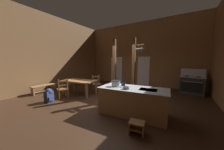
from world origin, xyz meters
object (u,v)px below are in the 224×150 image
at_px(bench_along_left_wall, 44,88).
at_px(backpack, 49,95).
at_px(kitchen_island, 133,101).
at_px(ladderback_chair_by_post, 96,83).
at_px(bottle_tall_on_counter, 124,84).
at_px(dining_table, 79,82).
at_px(bottle_short_on_counter, 122,83).
at_px(stove_range, 192,85).
at_px(step_stool, 137,127).
at_px(stockpot_on_counter, 116,83).
at_px(ladderback_chair_near_window, 63,89).
at_px(mixing_bowl_on_counter, 126,88).

bearing_deg(bench_along_left_wall, backpack, -20.97).
bearing_deg(bench_along_left_wall, kitchen_island, 2.64).
bearing_deg(ladderback_chair_by_post, bottle_tall_on_counter, -32.05).
bearing_deg(backpack, dining_table, 82.30).
bearing_deg(bottle_short_on_counter, stove_range, 59.13).
xyz_separation_m(step_stool, bottle_tall_on_counter, (-0.77, 0.88, 0.82)).
bearing_deg(backpack, step_stool, -0.76).
bearing_deg(stockpot_on_counter, ladderback_chair_by_post, 143.78).
height_order(ladderback_chair_near_window, bench_along_left_wall, ladderback_chair_near_window).
height_order(ladderback_chair_by_post, stockpot_on_counter, stockpot_on_counter).
xyz_separation_m(backpack, bottle_short_on_counter, (3.00, 0.96, 0.68)).
height_order(dining_table, stockpot_on_counter, stockpot_on_counter).
relative_size(bench_along_left_wall, bottle_short_on_counter, 4.23).
relative_size(stove_range, ladderback_chair_near_window, 1.39).
relative_size(backpack, bottle_tall_on_counter, 2.10).
height_order(dining_table, backpack, dining_table).
bearing_deg(stove_range, bench_along_left_wall, -149.19).
distance_m(step_stool, stockpot_on_counter, 1.57).
relative_size(dining_table, ladderback_chair_near_window, 1.86).
distance_m(kitchen_island, ladderback_chair_by_post, 3.25).
bearing_deg(dining_table, bottle_tall_on_counter, -13.22).
relative_size(stove_range, step_stool, 3.30).
xyz_separation_m(step_stool, backpack, (-3.91, 0.05, 0.14)).
bearing_deg(step_stool, bottle_tall_on_counter, 131.18).
bearing_deg(step_stool, bottle_short_on_counter, 131.80).
relative_size(step_stool, stockpot_on_counter, 1.09).
height_order(kitchen_island, bottle_tall_on_counter, bottle_tall_on_counter).
bearing_deg(dining_table, ladderback_chair_near_window, -98.47).
bearing_deg(ladderback_chair_by_post, bottle_short_on_counter, -31.26).
distance_m(step_stool, dining_table, 4.05).
distance_m(stove_range, ladderback_chair_near_window, 6.62).
bearing_deg(ladderback_chair_near_window, bench_along_left_wall, 179.70).
xyz_separation_m(dining_table, backpack, (-0.21, -1.52, -0.34)).
bearing_deg(kitchen_island, stockpot_on_counter, -171.99).
bearing_deg(bench_along_left_wall, stockpot_on_counter, 1.92).
distance_m(stockpot_on_counter, bottle_short_on_counter, 0.25).
height_order(stove_range, mixing_bowl_on_counter, stove_range).
distance_m(stove_range, ladderback_chair_by_post, 5.21).
bearing_deg(stockpot_on_counter, stove_range, 58.59).
height_order(stove_range, bottle_short_on_counter, stove_range).
bearing_deg(backpack, ladderback_chair_by_post, 76.36).
distance_m(stove_range, backpack, 7.08).
distance_m(dining_table, bench_along_left_wall, 2.07).
bearing_deg(stove_range, bottle_short_on_counter, -120.87).
bearing_deg(bottle_short_on_counter, kitchen_island, -12.92).
xyz_separation_m(stove_range, bottle_short_on_counter, (-2.26, -3.77, 0.52)).
height_order(stove_range, backpack, stove_range).
distance_m(ladderback_chair_by_post, mixing_bowl_on_counter, 3.31).
xyz_separation_m(dining_table, bottle_short_on_counter, (2.80, -0.56, 0.35)).
bearing_deg(mixing_bowl_on_counter, bottle_tall_on_counter, 127.79).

